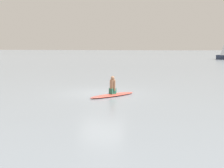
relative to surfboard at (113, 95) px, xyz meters
The scene contains 3 objects.
ground_plane 1.22m from the surfboard, 132.33° to the left, with size 400.00×400.00×0.00m, color gray.
surfboard is the anchor object (origin of this frame).
person_paddler 0.50m from the surfboard, 135.00° to the left, with size 0.40×0.41×0.97m.
Camera 1 is at (4.06, -16.67, 2.67)m, focal length 48.51 mm.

